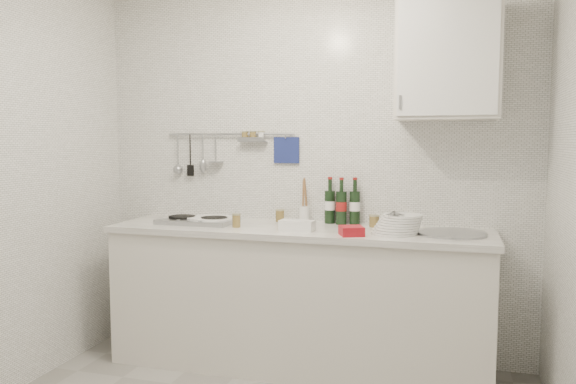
{
  "coord_description": "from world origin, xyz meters",
  "views": [
    {
      "loc": [
        0.96,
        -2.33,
        1.47
      ],
      "look_at": [
        -0.0,
        0.9,
        1.17
      ],
      "focal_mm": 35.0,
      "sensor_mm": 36.0,
      "label": 1
    }
  ],
  "objects_px": {
    "plate_stack_hob": "(209,220)",
    "wine_bottles": "(342,201)",
    "wall_cabinet": "(448,61)",
    "utensil_crock": "(304,212)",
    "plate_stack_sink": "(398,224)"
  },
  "relations": [
    {
      "from": "plate_stack_hob",
      "to": "wine_bottles",
      "type": "bearing_deg",
      "value": 14.05
    },
    {
      "from": "wall_cabinet",
      "to": "wine_bottles",
      "type": "height_order",
      "value": "wall_cabinet"
    },
    {
      "from": "wine_bottles",
      "to": "plate_stack_hob",
      "type": "bearing_deg",
      "value": -165.95
    },
    {
      "from": "wall_cabinet",
      "to": "plate_stack_hob",
      "type": "bearing_deg",
      "value": -176.22
    },
    {
      "from": "plate_stack_hob",
      "to": "utensil_crock",
      "type": "distance_m",
      "value": 0.65
    },
    {
      "from": "wall_cabinet",
      "to": "plate_stack_sink",
      "type": "xyz_separation_m",
      "value": [
        -0.26,
        -0.17,
        -0.97
      ]
    },
    {
      "from": "utensil_crock",
      "to": "wall_cabinet",
      "type": "bearing_deg",
      "value": -7.29
    },
    {
      "from": "plate_stack_sink",
      "to": "wine_bottles",
      "type": "distance_m",
      "value": 0.5
    },
    {
      "from": "wine_bottles",
      "to": "plate_stack_sink",
      "type": "bearing_deg",
      "value": -36.02
    },
    {
      "from": "wall_cabinet",
      "to": "plate_stack_hob",
      "type": "xyz_separation_m",
      "value": [
        -1.53,
        -0.1,
        -1.01
      ]
    },
    {
      "from": "wall_cabinet",
      "to": "plate_stack_hob",
      "type": "distance_m",
      "value": 1.83
    },
    {
      "from": "plate_stack_hob",
      "to": "wine_bottles",
      "type": "xyz_separation_m",
      "value": [
        0.87,
        0.22,
        0.13
      ]
    },
    {
      "from": "plate_stack_hob",
      "to": "utensil_crock",
      "type": "relative_size",
      "value": 1.09
    },
    {
      "from": "plate_stack_sink",
      "to": "utensil_crock",
      "type": "xyz_separation_m",
      "value": [
        -0.66,
        0.29,
        0.02
      ]
    },
    {
      "from": "utensil_crock",
      "to": "plate_stack_sink",
      "type": "bearing_deg",
      "value": -23.81
    }
  ]
}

